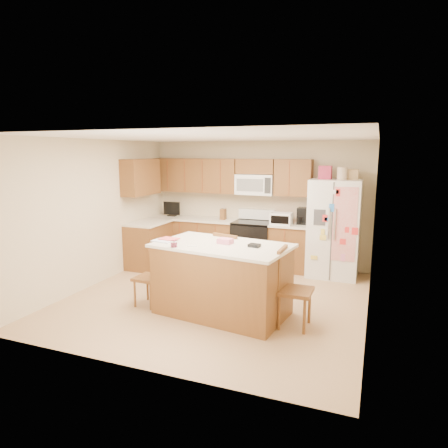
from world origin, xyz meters
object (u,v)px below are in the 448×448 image
at_px(stove, 253,243).
at_px(refrigerator, 334,227).
at_px(windsor_chair_back, 231,268).
at_px(island, 222,279).
at_px(windsor_chair_left, 150,277).
at_px(windsor_chair_right, 293,290).

relative_size(stove, refrigerator, 0.55).
xyz_separation_m(refrigerator, windsor_chair_back, (-1.36, -1.81, -0.42)).
xyz_separation_m(stove, island, (0.30, -2.46, 0.04)).
bearing_deg(stove, windsor_chair_left, -107.80).
height_order(windsor_chair_back, windsor_chair_right, windsor_chair_back).
bearing_deg(refrigerator, island, -117.94).
xyz_separation_m(stove, windsor_chair_left, (-0.82, -2.57, -0.04)).
bearing_deg(refrigerator, stove, 177.70).
xyz_separation_m(refrigerator, windsor_chair_left, (-2.39, -2.50, -0.49)).
height_order(stove, refrigerator, refrigerator).
relative_size(refrigerator, windsor_chair_right, 1.93).
bearing_deg(island, windsor_chair_left, -174.69).
relative_size(windsor_chair_left, windsor_chair_back, 0.86).
distance_m(refrigerator, island, 2.75).
bearing_deg(stove, refrigerator, -2.30).
height_order(island, windsor_chair_back, island).
bearing_deg(island, windsor_chair_back, 98.04).
distance_m(stove, island, 2.48).
bearing_deg(windsor_chair_left, stove, 72.20).
distance_m(refrigerator, windsor_chair_right, 2.52).
bearing_deg(windsor_chair_right, windsor_chair_left, -179.06).
height_order(refrigerator, windsor_chair_back, refrigerator).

